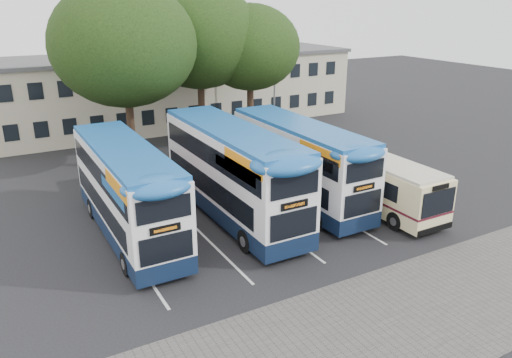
{
  "coord_description": "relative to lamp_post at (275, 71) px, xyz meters",
  "views": [
    {
      "loc": [
        -15.48,
        -15.52,
        10.65
      ],
      "look_at": [
        -4.08,
        5.0,
        2.17
      ],
      "focal_mm": 35.0,
      "sensor_mm": 36.0,
      "label": 1
    }
  ],
  "objects": [
    {
      "name": "ground",
      "position": [
        -6.0,
        -19.97,
        -5.08
      ],
      "size": [
        120.0,
        120.0,
        0.0
      ],
      "primitive_type": "plane",
      "color": "black",
      "rests_on": "ground"
    },
    {
      "name": "paving_strip",
      "position": [
        -8.0,
        -24.97,
        -5.08
      ],
      "size": [
        40.0,
        6.0,
        0.01
      ],
      "primitive_type": "cube",
      "color": "#595654",
      "rests_on": "ground"
    },
    {
      "name": "bay_lines",
      "position": [
        -9.75,
        -14.97,
        -5.08
      ],
      "size": [
        14.12,
        11.0,
        0.01
      ],
      "color": "silver",
      "rests_on": "ground"
    },
    {
      "name": "depot_building",
      "position": [
        -6.0,
        7.02,
        -1.93
      ],
      "size": [
        32.4,
        8.4,
        6.2
      ],
      "color": "beige",
      "rests_on": "ground"
    },
    {
      "name": "lamp_post",
      "position": [
        0.0,
        0.0,
        0.0
      ],
      "size": [
        0.25,
        1.05,
        9.06
      ],
      "color": "gray",
      "rests_on": "ground"
    },
    {
      "name": "tree_left",
      "position": [
        -13.24,
        -3.92,
        2.94
      ],
      "size": [
        9.04,
        9.04,
        11.87
      ],
      "color": "black",
      "rests_on": "ground"
    },
    {
      "name": "tree_mid",
      "position": [
        -7.12,
        -1.24,
        3.05
      ],
      "size": [
        8.73,
        8.73,
        11.86
      ],
      "color": "black",
      "rests_on": "ground"
    },
    {
      "name": "tree_right",
      "position": [
        -3.54,
        -2.28,
        2.2
      ],
      "size": [
        7.35,
        7.35,
        10.43
      ],
      "color": "black",
      "rests_on": "ground"
    },
    {
      "name": "bus_dd_left",
      "position": [
        -16.25,
        -13.75,
        -2.65
      ],
      "size": [
        2.57,
        10.6,
        4.42
      ],
      "color": "#0F1C37",
      "rests_on": "ground"
    },
    {
      "name": "bus_dd_mid",
      "position": [
        -11.0,
        -14.14,
        -2.48
      ],
      "size": [
        2.76,
        11.36,
        4.74
      ],
      "color": "#0F1C37",
      "rests_on": "ground"
    },
    {
      "name": "bus_dd_right",
      "position": [
        -6.86,
        -13.97,
        -2.65
      ],
      "size": [
        2.58,
        10.63,
        4.43
      ],
      "color": "#0F1C37",
      "rests_on": "ground"
    },
    {
      "name": "bus_single",
      "position": [
        -3.74,
        -16.17,
        -3.49
      ],
      "size": [
        2.4,
        9.44,
        2.81
      ],
      "color": "#F9E7A6",
      "rests_on": "ground"
    }
  ]
}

